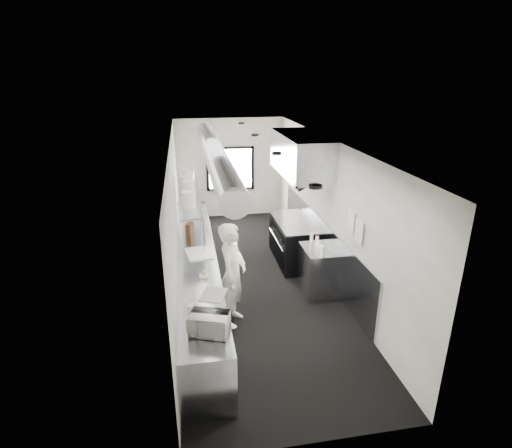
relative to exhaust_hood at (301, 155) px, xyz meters
name	(u,v)px	position (x,y,z in m)	size (l,w,h in m)	color
floor	(254,279)	(-1.10, -0.70, -2.39)	(3.00, 8.00, 0.01)	black
ceiling	(254,142)	(-1.10, -0.70, 0.41)	(3.00, 8.00, 0.01)	white
wall_back	(230,168)	(-1.10, 3.30, -0.99)	(3.00, 0.02, 2.80)	silver
wall_front	(320,342)	(-1.10, -4.70, -0.99)	(3.00, 0.02, 2.80)	silver
wall_left	(175,219)	(-2.60, -0.70, -0.99)	(0.02, 8.00, 2.80)	silver
wall_right	(328,210)	(0.40, -0.70, -0.99)	(0.02, 8.00, 2.80)	silver
wall_cladding	(320,244)	(0.38, -0.40, -1.84)	(0.03, 5.50, 1.10)	#989FA6
hvac_duct	(214,153)	(-1.80, -0.30, 0.16)	(0.40, 0.40, 6.40)	#9A9DA2
service_window	(230,169)	(-1.10, 3.26, -0.99)	(1.36, 0.05, 1.25)	white
exhaust_hood	(301,155)	(0.00, 0.00, 0.00)	(0.81, 2.20, 0.88)	#989FA6
prep_counter	(198,275)	(-2.25, -1.20, -1.94)	(0.70, 6.00, 0.90)	#989FA6
pass_shelf	(190,196)	(-2.29, 0.30, -0.86)	(0.45, 3.00, 0.68)	#989FA6
range	(295,241)	(-0.06, 0.00, -1.92)	(0.88, 1.60, 0.94)	black
bottle_station	(320,270)	(0.05, -1.40, -1.94)	(0.65, 0.80, 0.90)	#989FA6
far_work_table	(192,211)	(-2.25, 2.50, -1.94)	(0.70, 1.20, 0.90)	#989FA6
notice_sheet_a	(351,222)	(0.37, -1.90, -0.79)	(0.02, 0.28, 0.38)	white
notice_sheet_b	(359,232)	(0.37, -2.25, -0.84)	(0.02, 0.28, 0.38)	white
line_cook	(233,275)	(-1.70, -2.13, -1.50)	(0.65, 0.43, 1.78)	white
microwave	(209,324)	(-2.17, -3.64, -1.36)	(0.45, 0.34, 0.27)	silver
deli_tub_a	(190,321)	(-2.41, -3.42, -1.45)	(0.13, 0.13, 0.09)	beige
deli_tub_b	(192,308)	(-2.38, -3.10, -1.44)	(0.13, 0.13, 0.10)	beige
newspaper	(213,295)	(-2.06, -2.73, -1.49)	(0.34, 0.43, 0.01)	silver
small_plate	(204,275)	(-2.15, -2.10, -1.48)	(0.17, 0.17, 0.01)	white
pastry	(204,272)	(-2.15, -2.10, -1.43)	(0.09, 0.09, 0.09)	#E0A976
cutting_board	(199,253)	(-2.20, -1.23, -1.48)	(0.43, 0.58, 0.02)	white
knife_block	(190,229)	(-2.33, -0.29, -1.37)	(0.10, 0.23, 0.25)	#52341D
plate_stack_a	(189,199)	(-2.32, -0.52, -0.67)	(0.26, 0.26, 0.30)	white
plate_stack_b	(189,189)	(-2.31, 0.14, -0.65)	(0.27, 0.27, 0.35)	white
plate_stack_c	(188,185)	(-2.31, 0.37, -0.64)	(0.26, 0.26, 0.37)	white
plate_stack_d	(189,179)	(-2.28, 0.94, -0.64)	(0.23, 0.23, 0.35)	white
squeeze_bottle_a	(323,251)	(-0.03, -1.72, -1.39)	(0.06, 0.06, 0.19)	white
squeeze_bottle_b	(322,248)	(0.00, -1.57, -1.41)	(0.06, 0.06, 0.17)	white
squeeze_bottle_c	(319,245)	(0.00, -1.41, -1.41)	(0.06, 0.06, 0.17)	white
squeeze_bottle_d	(317,241)	(0.02, -1.24, -1.40)	(0.06, 0.06, 0.18)	white
squeeze_bottle_e	(312,237)	(-0.03, -1.06, -1.40)	(0.06, 0.06, 0.18)	white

